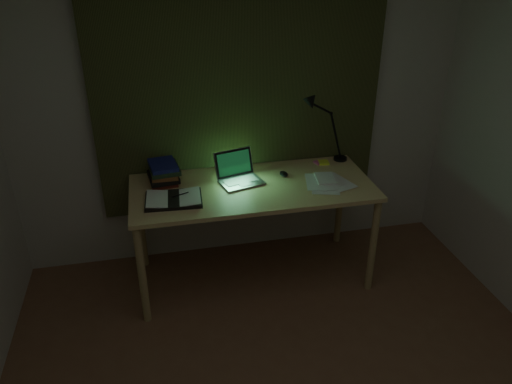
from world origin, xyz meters
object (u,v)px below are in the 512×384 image
at_px(desk, 253,233).
at_px(laptop, 241,170).
at_px(loose_papers, 319,178).
at_px(open_textbook, 174,199).
at_px(book_stack, 164,172).
at_px(desk_lamp, 343,126).

height_order(desk, laptop, laptop).
bearing_deg(loose_papers, open_textbook, -174.17).
height_order(desk, book_stack, book_stack).
distance_m(book_stack, desk_lamp, 1.44).
xyz_separation_m(book_stack, desk_lamp, (1.43, 0.12, 0.21)).
distance_m(open_textbook, loose_papers, 1.10).
height_order(open_textbook, desk_lamp, desk_lamp).
bearing_deg(open_textbook, desk_lamp, 20.31).
distance_m(laptop, desk_lamp, 0.92).
relative_size(open_textbook, loose_papers, 1.13).
xyz_separation_m(desk, loose_papers, (0.51, 0.00, 0.41)).
distance_m(desk, book_stack, 0.82).
distance_m(loose_papers, desk_lamp, 0.51).
xyz_separation_m(desk, open_textbook, (-0.58, -0.11, 0.42)).
relative_size(book_stack, desk_lamp, 0.43).
xyz_separation_m(loose_papers, desk_lamp, (0.29, 0.31, 0.28)).
bearing_deg(laptop, loose_papers, -20.79).
relative_size(desk, open_textbook, 4.58).
bearing_deg(desk, open_textbook, -169.29).
bearing_deg(loose_papers, desk_lamp, 46.95).
bearing_deg(open_textbook, laptop, 21.85).
xyz_separation_m(open_textbook, desk_lamp, (1.38, 0.42, 0.27)).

